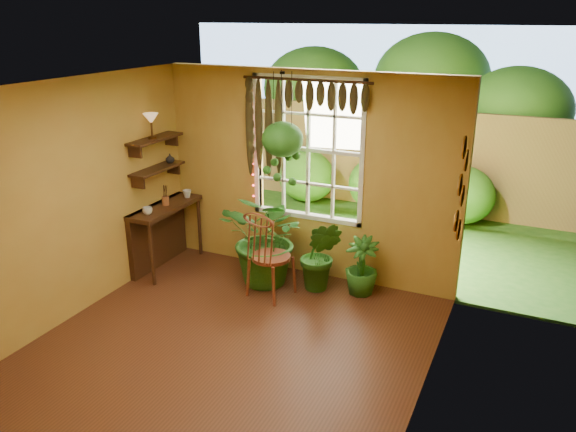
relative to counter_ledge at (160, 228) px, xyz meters
name	(u,v)px	position (x,y,z in m)	size (l,w,h in m)	color
floor	(220,357)	(1.91, -1.60, -0.55)	(4.50, 4.50, 0.00)	#532917
ceiling	(208,91)	(1.91, -1.60, 2.15)	(4.50, 4.50, 0.00)	white
wall_back	(307,177)	(1.91, 0.65, 0.80)	(4.00, 4.00, 0.00)	gold
wall_left	(58,207)	(-0.09, -1.60, 0.80)	(4.50, 4.50, 0.00)	gold
wall_right	(426,274)	(3.91, -1.60, 0.80)	(4.50, 4.50, 0.00)	gold
window	(308,150)	(1.91, 0.68, 1.15)	(1.52, 0.10, 1.86)	white
valance_vine	(299,105)	(1.82, 0.56, 1.73)	(1.70, 0.12, 1.10)	#3A230F
string_lights	(252,142)	(1.15, 0.59, 1.20)	(0.03, 0.03, 1.54)	#FF2633
wall_plates	(460,190)	(3.89, 0.19, 1.00)	(0.04, 0.32, 1.10)	#F4EAC8
counter_ledge	(160,228)	(0.00, 0.00, 0.00)	(0.40, 1.20, 0.90)	#3A230F
shelf_lower	(157,169)	(0.03, 0.00, 0.85)	(0.25, 0.90, 0.04)	#3A230F
shelf_upper	(155,139)	(0.03, 0.00, 1.25)	(0.25, 0.90, 0.04)	#3A230F
backyard	(409,123)	(2.15, 5.27, 0.73)	(14.00, 10.00, 12.00)	#205418
windsor_chair	(269,268)	(1.77, -0.18, -0.17)	(0.58, 0.61, 1.30)	brown
potted_plant_left	(269,238)	(1.61, 0.11, 0.08)	(1.14, 0.99, 1.27)	#144913
potted_plant_mid	(321,255)	(2.28, 0.23, -0.08)	(0.52, 0.42, 0.95)	#144913
potted_plant_right	(361,266)	(2.78, 0.36, -0.18)	(0.42, 0.42, 0.74)	#144913
hanging_basket	(283,142)	(1.72, 0.32, 1.30)	(0.51, 0.51, 1.39)	black
cup_a	(148,211)	(0.13, -0.39, 0.40)	(0.13, 0.13, 0.10)	silver
cup_b	(187,194)	(0.19, 0.41, 0.40)	(0.12, 0.12, 0.11)	beige
brush_jar	(165,195)	(0.11, 0.02, 0.48)	(0.10, 0.10, 0.35)	brown
shelf_vase	(170,158)	(0.04, 0.28, 0.93)	(0.12, 0.12, 0.13)	#B2AD99
tiffany_lamp	(151,120)	(0.05, -0.07, 1.51)	(0.20, 0.20, 0.33)	#523317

